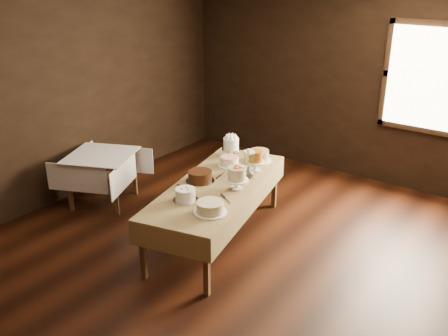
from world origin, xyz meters
The scene contains 20 objects.
floor centered at (0.00, 0.00, 0.00)m, with size 5.00×6.00×0.01m, color black.
wall_back centered at (0.00, 3.00, 1.40)m, with size 5.00×0.02×2.80m, color black.
wall_left centered at (-2.50, 0.00, 1.40)m, with size 0.02×6.00×2.80m, color black.
window centered at (1.30, 2.94, 1.60)m, with size 1.10×0.05×1.30m, color #FFEABF.
display_table centered at (-0.16, 0.28, 0.64)m, with size 1.35×2.37×0.69m.
side_table centered at (-1.95, 0.14, 0.60)m, with size 1.08×1.08×0.68m.
cake_meringue centered at (-0.54, 1.09, 0.80)m, with size 0.28×0.28×0.25m.
cake_speckled centered at (-0.16, 1.15, 0.76)m, with size 0.34×0.34×0.14m.
cake_lattice centered at (-0.36, 0.81, 0.74)m, with size 0.30×0.30×0.11m.
cake_caramel centered at (-0.02, 0.86, 0.80)m, with size 0.23×0.23×0.26m.
cake_chocolate centered at (-0.35, 0.22, 0.75)m, with size 0.33×0.33×0.13m.
cake_flowers centered at (0.10, 0.31, 0.81)m, with size 0.28×0.28×0.27m.
cake_swirl centered at (-0.17, -0.25, 0.75)m, with size 0.27×0.27×0.14m.
cake_cream centered at (0.21, -0.31, 0.75)m, with size 0.34×0.34×0.12m.
cake_server_b centered at (0.19, 0.00, 0.69)m, with size 0.24×0.03×0.01m, color silver.
cake_server_c centered at (-0.28, 0.55, 0.69)m, with size 0.24×0.03×0.01m, color silver.
cake_server_d centered at (0.05, 0.62, 0.69)m, with size 0.24×0.03×0.01m, color silver.
cake_server_e centered at (-0.33, -0.01, 0.69)m, with size 0.24×0.03×0.01m, color silver.
flower_vase centered at (0.03, 0.63, 0.76)m, with size 0.13×0.13×0.14m, color #2D2823.
flower_bouquet centered at (0.03, 0.63, 0.95)m, with size 0.14×0.14×0.20m, color white, non-canonical shape.
Camera 1 is at (2.95, -3.81, 3.01)m, focal length 40.22 mm.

